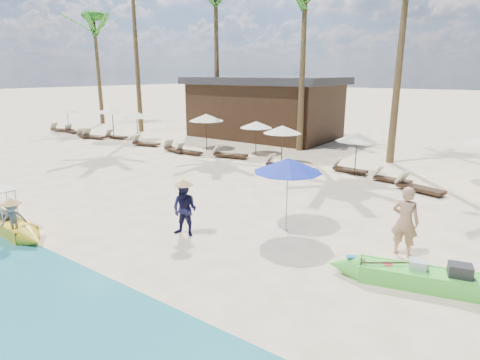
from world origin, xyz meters
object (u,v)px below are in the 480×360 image
Objects in this scene: yellow_canoe at (4,222)px; blue_umbrella at (288,165)px; green_canoe at (437,280)px; tourist at (405,221)px.

yellow_canoe is 2.30× the size of blue_umbrella.
green_canoe is at bearing -14.96° from blue_umbrella.
blue_umbrella is at bearing 4.05° from tourist.
blue_umbrella is (-3.36, -0.16, 1.05)m from tourist.
yellow_canoe is at bearing -175.61° from green_canoe.
yellow_canoe is at bearing -143.73° from blue_umbrella.
blue_umbrella is (-4.44, 1.19, 1.76)m from green_canoe.
green_canoe is 11.97m from yellow_canoe.
tourist reaches higher than green_canoe.
green_canoe is 1.87m from tourist.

